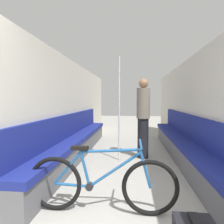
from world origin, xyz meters
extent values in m
cube|color=beige|center=(-1.42, 3.23, 1.13)|extent=(0.10, 9.67, 2.27)
cube|color=beige|center=(1.42, 3.23, 1.13)|extent=(0.10, 9.67, 2.27)
cube|color=#5B5B60|center=(-1.16, 3.29, 0.20)|extent=(0.35, 5.14, 0.39)
cube|color=navy|center=(-1.16, 3.29, 0.44)|extent=(0.41, 5.14, 0.10)
cube|color=navy|center=(-1.33, 3.29, 0.74)|extent=(0.07, 5.14, 0.50)
cube|color=#5B5B60|center=(1.16, 3.29, 0.20)|extent=(0.35, 5.14, 0.39)
cube|color=navy|center=(1.16, 3.29, 0.44)|extent=(0.41, 5.14, 0.10)
cube|color=navy|center=(1.33, 3.29, 0.74)|extent=(0.07, 5.14, 0.50)
torus|color=black|center=(-0.81, 1.11, 0.32)|extent=(0.65, 0.05, 0.65)
torus|color=black|center=(0.31, 1.11, 0.32)|extent=(0.65, 0.05, 0.65)
cylinder|color=#1E5693|center=(-0.60, 1.11, 0.32)|extent=(0.42, 0.03, 0.05)
cylinder|color=#1E5693|center=(-0.66, 1.11, 0.51)|extent=(0.33, 0.03, 0.40)
cylinder|color=#1E5693|center=(-0.45, 1.11, 0.53)|extent=(0.14, 0.03, 0.46)
cylinder|color=#1E5693|center=(-0.10, 1.11, 0.52)|extent=(0.61, 0.03, 0.45)
cylinder|color=#1E5693|center=(-0.16, 1.11, 0.74)|extent=(0.70, 0.03, 0.08)
cylinder|color=#1E5693|center=(0.25, 1.11, 0.53)|extent=(0.14, 0.03, 0.43)
cylinder|color=black|center=(-0.39, 1.11, 0.31)|extent=(0.09, 0.06, 0.09)
cube|color=black|center=(-0.51, 1.11, 0.76)|extent=(0.20, 0.07, 0.04)
cylinder|color=#1E5693|center=(0.19, 1.11, 0.83)|extent=(0.02, 0.46, 0.02)
cylinder|color=gray|center=(-0.19, 3.18, 0.01)|extent=(0.08, 0.08, 0.01)
cylinder|color=silver|center=(-0.19, 3.18, 1.12)|extent=(0.04, 0.04, 2.25)
cylinder|color=black|center=(0.34, 3.41, 0.45)|extent=(0.25, 0.25, 0.90)
cylinder|color=#756B5B|center=(0.34, 3.41, 1.24)|extent=(0.30, 0.30, 0.68)
sphere|color=#936B4C|center=(0.34, 3.41, 1.68)|extent=(0.21, 0.21, 0.21)
camera|label=1|loc=(0.10, -1.13, 1.32)|focal=32.00mm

